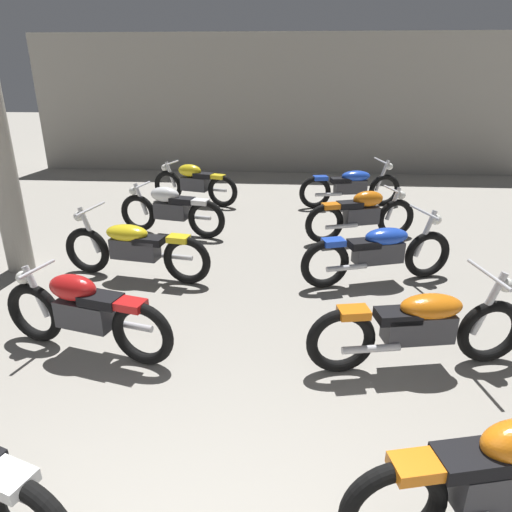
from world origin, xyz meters
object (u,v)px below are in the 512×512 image
at_px(motorcycle_left_row_3, 171,209).
at_px(motorcycle_right_row_0, 500,478).
at_px(motorcycle_left_row_4, 194,183).
at_px(support_pillar, 0,159).
at_px(motorcycle_left_row_1, 84,312).
at_px(motorcycle_right_row_1, 420,326).
at_px(motorcycle_right_row_3, 362,214).
at_px(motorcycle_left_row_2, 134,247).
at_px(motorcycle_right_row_4, 351,186).
at_px(motorcycle_right_row_2, 379,251).

relative_size(motorcycle_left_row_3, motorcycle_right_row_0, 1.00).
bearing_deg(motorcycle_left_row_4, support_pillar, -116.52).
relative_size(motorcycle_left_row_1, motorcycle_right_row_1, 0.90).
bearing_deg(support_pillar, motorcycle_right_row_3, 17.69).
bearing_deg(motorcycle_right_row_3, motorcycle_left_row_2, -151.57).
xyz_separation_m(motorcycle_left_row_1, motorcycle_right_row_4, (3.30, 5.68, -0.01)).
relative_size(motorcycle_left_row_4, motorcycle_right_row_3, 1.01).
distance_m(motorcycle_left_row_1, motorcycle_right_row_0, 3.78).
height_order(support_pillar, motorcycle_right_row_0, support_pillar).
relative_size(motorcycle_left_row_3, motorcycle_right_row_1, 0.91).
xyz_separation_m(motorcycle_left_row_1, motorcycle_right_row_0, (3.33, -1.80, 0.00)).
relative_size(motorcycle_right_row_0, motorcycle_right_row_2, 0.92).
height_order(motorcycle_right_row_1, motorcycle_right_row_4, same).
relative_size(motorcycle_left_row_2, motorcycle_right_row_1, 1.00).
xyz_separation_m(motorcycle_right_row_1, motorcycle_right_row_2, (-0.05, 1.95, 0.00)).
bearing_deg(motorcycle_left_row_3, motorcycle_right_row_1, -47.99).
xyz_separation_m(motorcycle_left_row_1, motorcycle_right_row_2, (3.24, 1.93, -0.01)).
bearing_deg(motorcycle_right_row_4, motorcycle_right_row_3, -91.57).
distance_m(motorcycle_left_row_1, motorcycle_right_row_2, 3.77).
bearing_deg(motorcycle_left_row_3, motorcycle_right_row_0, -58.52).
distance_m(support_pillar, motorcycle_right_row_3, 5.46).
height_order(motorcycle_right_row_0, motorcycle_right_row_3, same).
height_order(motorcycle_right_row_1, motorcycle_right_row_2, same).
relative_size(motorcycle_right_row_0, motorcycle_right_row_1, 0.90).
bearing_deg(support_pillar, motorcycle_right_row_1, -21.44).
bearing_deg(motorcycle_right_row_0, motorcycle_right_row_3, 90.88).
height_order(motorcycle_left_row_3, motorcycle_right_row_4, motorcycle_right_row_4).
xyz_separation_m(support_pillar, motorcycle_left_row_1, (1.85, -2.00, -1.14)).
distance_m(support_pillar, motorcycle_right_row_0, 6.52).
xyz_separation_m(motorcycle_left_row_2, motorcycle_left_row_3, (0.05, 1.84, 0.01)).
distance_m(motorcycle_left_row_4, motorcycle_right_row_4, 3.31).
bearing_deg(motorcycle_right_row_4, motorcycle_left_row_3, -148.69).
height_order(motorcycle_right_row_1, motorcycle_right_row_3, motorcycle_right_row_1).
bearing_deg(motorcycle_left_row_4, motorcycle_right_row_3, -32.31).
bearing_deg(motorcycle_left_row_3, motorcycle_left_row_1, -89.67).
xyz_separation_m(support_pillar, motorcycle_right_row_4, (5.15, 3.68, -1.15)).
bearing_deg(motorcycle_right_row_4, motorcycle_right_row_0, -89.79).
distance_m(motorcycle_left_row_2, motorcycle_right_row_3, 3.77).
bearing_deg(motorcycle_left_row_2, motorcycle_right_row_3, 28.43).
relative_size(motorcycle_left_row_3, motorcycle_left_row_4, 1.01).
bearing_deg(motorcycle_right_row_2, motorcycle_right_row_0, -88.74).
height_order(support_pillar, motorcycle_right_row_4, support_pillar).
xyz_separation_m(motorcycle_left_row_1, motorcycle_left_row_3, (-0.02, 3.67, 0.00)).
relative_size(support_pillar, motorcycle_right_row_1, 1.49).
height_order(motorcycle_left_row_3, motorcycle_left_row_4, same).
distance_m(motorcycle_left_row_1, motorcycle_right_row_3, 4.86).
height_order(motorcycle_left_row_3, motorcycle_right_row_1, motorcycle_right_row_1).
height_order(motorcycle_left_row_2, motorcycle_right_row_3, motorcycle_left_row_2).
bearing_deg(motorcycle_left_row_3, motorcycle_right_row_3, -0.70).
distance_m(motorcycle_left_row_3, motorcycle_right_row_2, 3.70).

